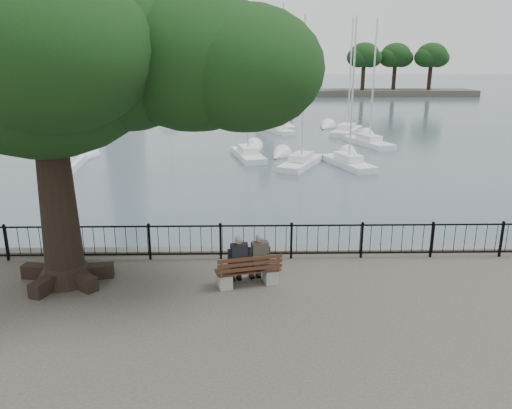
{
  "coord_description": "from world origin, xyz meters",
  "views": [
    {
      "loc": [
        -0.25,
        -10.71,
        5.49
      ],
      "look_at": [
        0.0,
        2.5,
        1.6
      ],
      "focal_mm": 35.0,
      "sensor_mm": 36.0,
      "label": 1
    }
  ],
  "objects_px": {
    "tree": "(78,51)",
    "lighthouse": "(115,12)",
    "bench": "(248,274)",
    "lion_monument": "(265,95)",
    "person_left": "(238,262)",
    "person_right": "(258,260)"
  },
  "relations": [
    {
      "from": "person_right",
      "to": "lion_monument",
      "type": "bearing_deg",
      "value": 87.7
    },
    {
      "from": "person_right",
      "to": "tree",
      "type": "height_order",
      "value": "tree"
    },
    {
      "from": "bench",
      "to": "lighthouse",
      "type": "bearing_deg",
      "value": 106.18
    },
    {
      "from": "person_right",
      "to": "lighthouse",
      "type": "bearing_deg",
      "value": 106.44
    },
    {
      "from": "person_right",
      "to": "lighthouse",
      "type": "distance_m",
      "value": 64.63
    },
    {
      "from": "person_left",
      "to": "person_right",
      "type": "height_order",
      "value": "same"
    },
    {
      "from": "person_left",
      "to": "lion_monument",
      "type": "relative_size",
      "value": 0.15
    },
    {
      "from": "tree",
      "to": "lion_monument",
      "type": "height_order",
      "value": "tree"
    },
    {
      "from": "bench",
      "to": "tree",
      "type": "relative_size",
      "value": 0.16
    },
    {
      "from": "lighthouse",
      "to": "lion_monument",
      "type": "relative_size",
      "value": 3.31
    },
    {
      "from": "person_right",
      "to": "lion_monument",
      "type": "xyz_separation_m",
      "value": [
        1.97,
        49.04,
        0.63
      ]
    },
    {
      "from": "bench",
      "to": "person_left",
      "type": "relative_size",
      "value": 1.25
    },
    {
      "from": "bench",
      "to": "tree",
      "type": "height_order",
      "value": "tree"
    },
    {
      "from": "person_left",
      "to": "tree",
      "type": "bearing_deg",
      "value": 172.1
    },
    {
      "from": "person_left",
      "to": "person_right",
      "type": "xyz_separation_m",
      "value": [
        0.51,
        0.12,
        0.0
      ]
    },
    {
      "from": "bench",
      "to": "lighthouse",
      "type": "distance_m",
      "value": 64.77
    },
    {
      "from": "bench",
      "to": "person_left",
      "type": "bearing_deg",
      "value": 172.19
    },
    {
      "from": "person_left",
      "to": "person_right",
      "type": "bearing_deg",
      "value": 13.73
    },
    {
      "from": "bench",
      "to": "lion_monument",
      "type": "bearing_deg",
      "value": 87.41
    },
    {
      "from": "tree",
      "to": "lighthouse",
      "type": "bearing_deg",
      "value": 102.9
    },
    {
      "from": "lion_monument",
      "to": "lighthouse",
      "type": "bearing_deg",
      "value": 148.89
    },
    {
      "from": "lighthouse",
      "to": "person_right",
      "type": "bearing_deg",
      "value": -73.56
    }
  ]
}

